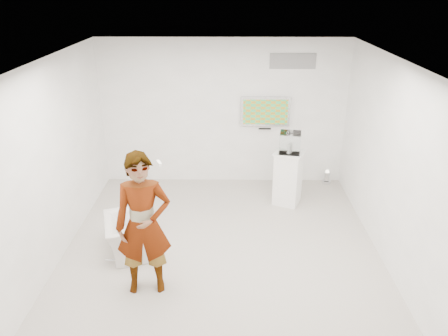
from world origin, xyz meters
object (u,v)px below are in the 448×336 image
at_px(pedestal, 288,178).
at_px(armchair, 132,235).
at_px(tv, 265,111).
at_px(person, 143,225).
at_px(floor_uplight, 327,177).

bearing_deg(pedestal, armchair, -147.19).
height_order(tv, armchair, tv).
xyz_separation_m(tv, armchair, (-2.26, -2.69, -1.25)).
height_order(person, armchair, person).
xyz_separation_m(armchair, pedestal, (2.65, 1.71, 0.23)).
bearing_deg(person, armchair, 106.67).
distance_m(tv, armchair, 3.73).
height_order(person, floor_uplight, person).
relative_size(tv, person, 0.49).
relative_size(pedestal, floor_uplight, 3.58).
height_order(pedestal, floor_uplight, pedestal).
distance_m(person, floor_uplight, 4.81).
xyz_separation_m(person, pedestal, (2.26, 2.60, -0.49)).
relative_size(tv, armchair, 1.10).
bearing_deg(armchair, person, -172.74).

